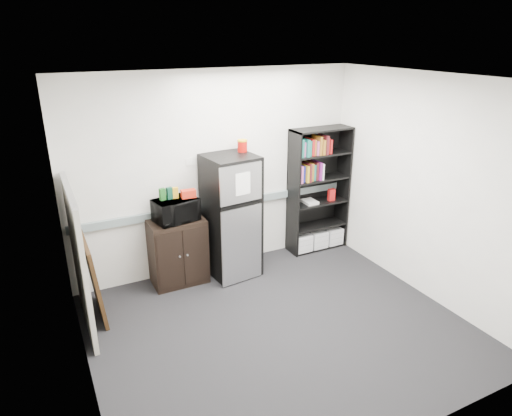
# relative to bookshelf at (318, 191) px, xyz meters

# --- Properties ---
(floor) EXTENTS (4.00, 4.00, 0.00)m
(floor) POSITION_rel_bookshelf_xyz_m (-1.53, -1.57, -0.91)
(floor) COLOR black
(floor) RESTS_ON ground
(wall_back) EXTENTS (4.00, 0.02, 2.70)m
(wall_back) POSITION_rel_bookshelf_xyz_m (-1.53, 0.18, 0.44)
(wall_back) COLOR white
(wall_back) RESTS_ON floor
(wall_right) EXTENTS (0.02, 3.50, 2.70)m
(wall_right) POSITION_rel_bookshelf_xyz_m (0.47, -1.57, 0.44)
(wall_right) COLOR white
(wall_right) RESTS_ON floor
(wall_left) EXTENTS (0.02, 3.50, 2.70)m
(wall_left) POSITION_rel_bookshelf_xyz_m (-3.53, -1.57, 0.44)
(wall_left) COLOR white
(wall_left) RESTS_ON floor
(ceiling) EXTENTS (4.00, 3.50, 0.02)m
(ceiling) POSITION_rel_bookshelf_xyz_m (-1.53, -1.57, 1.79)
(ceiling) COLOR white
(ceiling) RESTS_ON wall_back
(electrical_raceway) EXTENTS (3.92, 0.05, 0.10)m
(electrical_raceway) POSITION_rel_bookshelf_xyz_m (-1.53, 0.15, -0.01)
(electrical_raceway) COLOR gray
(electrical_raceway) RESTS_ON wall_back
(wall_note) EXTENTS (0.14, 0.00, 0.10)m
(wall_note) POSITION_rel_bookshelf_xyz_m (-1.88, 0.18, 0.64)
(wall_note) COLOR white
(wall_note) RESTS_ON wall_back
(bookshelf) EXTENTS (0.90, 0.34, 1.85)m
(bookshelf) POSITION_rel_bookshelf_xyz_m (0.00, 0.00, 0.00)
(bookshelf) COLOR black
(bookshelf) RESTS_ON floor
(cubicle_partition) EXTENTS (0.06, 1.30, 1.62)m
(cubicle_partition) POSITION_rel_bookshelf_xyz_m (-3.43, -0.49, -0.10)
(cubicle_partition) COLOR gray
(cubicle_partition) RESTS_ON floor
(cabinet) EXTENTS (0.70, 0.47, 0.88)m
(cabinet) POSITION_rel_bookshelf_xyz_m (-2.20, -0.06, -0.47)
(cabinet) COLOR black
(cabinet) RESTS_ON floor
(microwave) EXTENTS (0.59, 0.45, 0.29)m
(microwave) POSITION_rel_bookshelf_xyz_m (-2.20, -0.08, 0.11)
(microwave) COLOR black
(microwave) RESTS_ON cabinet
(snack_box_a) EXTENTS (0.08, 0.06, 0.15)m
(snack_box_a) POSITION_rel_bookshelf_xyz_m (-2.35, -0.05, 0.33)
(snack_box_a) COLOR #165018
(snack_box_a) RESTS_ON microwave
(snack_box_b) EXTENTS (0.08, 0.06, 0.15)m
(snack_box_b) POSITION_rel_bookshelf_xyz_m (-2.26, -0.05, 0.33)
(snack_box_b) COLOR #0C3927
(snack_box_b) RESTS_ON microwave
(snack_box_c) EXTENTS (0.08, 0.06, 0.14)m
(snack_box_c) POSITION_rel_bookshelf_xyz_m (-2.18, -0.05, 0.33)
(snack_box_c) COLOR orange
(snack_box_c) RESTS_ON microwave
(snack_bag) EXTENTS (0.19, 0.12, 0.10)m
(snack_bag) POSITION_rel_bookshelf_xyz_m (-2.03, -0.10, 0.31)
(snack_bag) COLOR red
(snack_bag) RESTS_ON microwave
(refrigerator) EXTENTS (0.69, 0.72, 1.65)m
(refrigerator) POSITION_rel_bookshelf_xyz_m (-1.47, -0.14, -0.09)
(refrigerator) COLOR black
(refrigerator) RESTS_ON floor
(coffee_can) EXTENTS (0.13, 0.13, 0.18)m
(coffee_can) POSITION_rel_bookshelf_xyz_m (-1.24, -0.02, 0.83)
(coffee_can) COLOR #A60D07
(coffee_can) RESTS_ON refrigerator
(framed_poster) EXTENTS (0.13, 0.75, 0.96)m
(framed_poster) POSITION_rel_bookshelf_xyz_m (-3.30, -0.38, -0.43)
(framed_poster) COLOR black
(framed_poster) RESTS_ON floor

